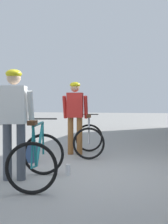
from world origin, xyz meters
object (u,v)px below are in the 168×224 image
at_px(cyclist_far_in_white, 14,114).
at_px(bicycle_near_silver, 89,138).
at_px(bicycle_far_teal, 38,157).
at_px(water_bottle_near_the_bikes, 68,170).
at_px(backpack_on_platform, 30,153).
at_px(water_bottle_by_the_backpack, 29,155).
at_px(cyclist_near_in_red, 75,111).

distance_m(cyclist_far_in_white, bicycle_near_silver, 2.55).
relative_size(cyclist_far_in_white, bicycle_far_teal, 1.44).
distance_m(bicycle_far_teal, water_bottle_near_the_bikes, 0.73).
xyz_separation_m(cyclist_far_in_white, bicycle_far_teal, (0.45, -0.08, -0.65)).
bearing_deg(cyclist_far_in_white, bicycle_far_teal, -10.10).
relative_size(backpack_on_platform, water_bottle_by_the_backpack, 2.13).
distance_m(cyclist_near_in_red, cyclist_far_in_white, 2.43).
bearing_deg(water_bottle_near_the_bikes, bicycle_near_silver, 93.86).
xyz_separation_m(bicycle_near_silver, water_bottle_by_the_backpack, (-1.13, -0.85, -0.31)).
distance_m(bicycle_near_silver, water_bottle_near_the_bikes, 1.89).
height_order(bicycle_near_silver, water_bottle_near_the_bikes, bicycle_near_silver).
distance_m(cyclist_far_in_white, water_bottle_by_the_backpack, 1.90).
bearing_deg(water_bottle_by_the_backpack, bicycle_far_teal, -58.54).
bearing_deg(water_bottle_near_the_bikes, cyclist_far_in_white, -143.61).
bearing_deg(bicycle_near_silver, cyclist_near_in_red, 176.50).
height_order(cyclist_near_in_red, water_bottle_near_the_bikes, cyclist_near_in_red).
bearing_deg(backpack_on_platform, cyclist_far_in_white, -56.76).
xyz_separation_m(cyclist_near_in_red, cyclist_far_in_white, (-0.24, -2.41, 0.00)).
xyz_separation_m(bicycle_far_teal, backpack_on_platform, (-0.86, 1.39, -0.20)).
bearing_deg(backpack_on_platform, water_bottle_near_the_bikes, -18.66).
xyz_separation_m(cyclist_near_in_red, bicycle_near_silver, (0.35, -0.02, -0.65)).
distance_m(bicycle_near_silver, water_bottle_by_the_backpack, 1.45).
xyz_separation_m(cyclist_far_in_white, backpack_on_platform, (-0.40, 1.31, -0.85)).
bearing_deg(bicycle_near_silver, cyclist_far_in_white, -103.88).
relative_size(bicycle_far_teal, water_bottle_by_the_backpack, 6.49).
bearing_deg(cyclist_far_in_white, water_bottle_near_the_bikes, 36.39).
distance_m(backpack_on_platform, water_bottle_near_the_bikes, 1.37).
bearing_deg(backpack_on_platform, cyclist_near_in_red, 76.01).
xyz_separation_m(bicycle_near_silver, bicycle_far_teal, (-0.14, -2.47, 0.00)).
distance_m(water_bottle_near_the_bikes, water_bottle_by_the_backpack, 1.62).
distance_m(cyclist_near_in_red, water_bottle_near_the_bikes, 2.17).
height_order(backpack_on_platform, water_bottle_by_the_backpack, backpack_on_platform).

